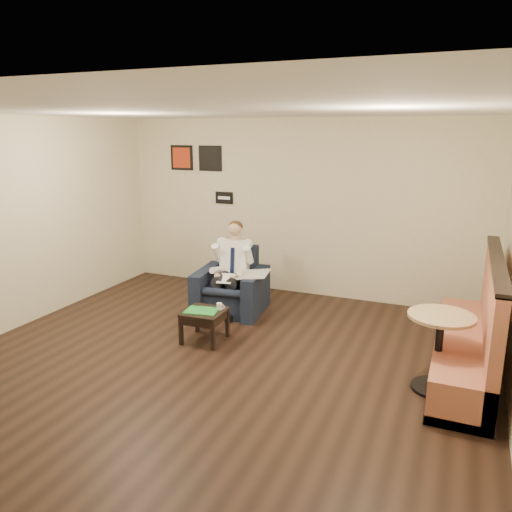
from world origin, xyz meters
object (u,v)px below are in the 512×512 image
at_px(seated_man, 228,272).
at_px(armchair, 231,281).
at_px(smartphone, 212,307).
at_px(green_folder, 202,311).
at_px(coffee_mug, 219,306).
at_px(cafe_table, 438,353).
at_px(banquette, 467,317).
at_px(side_table, 205,326).

bearing_deg(seated_man, armchair, 90.00).
bearing_deg(armchair, smartphone, -85.16).
xyz_separation_m(green_folder, smartphone, (0.06, 0.16, -0.00)).
xyz_separation_m(armchair, coffee_mug, (0.32, -0.99, -0.02)).
bearing_deg(cafe_table, banquette, 65.77).
xyz_separation_m(seated_man, side_table, (0.15, -0.99, -0.43)).
distance_m(side_table, smartphone, 0.25).
height_order(seated_man, banquette, banquette).
bearing_deg(side_table, armchair, 98.38).
distance_m(coffee_mug, cafe_table, 2.64).
bearing_deg(green_folder, side_table, 36.12).
xyz_separation_m(banquette, cafe_table, (-0.24, -0.54, -0.23)).
height_order(seated_man, coffee_mug, seated_man).
bearing_deg(smartphone, cafe_table, 1.16).
distance_m(banquette, cafe_table, 0.64).
height_order(armchair, smartphone, armchair).
bearing_deg(green_folder, armchair, 96.94).
height_order(coffee_mug, cafe_table, cafe_table).
relative_size(green_folder, banquette, 0.16).
xyz_separation_m(coffee_mug, cafe_table, (2.63, -0.28, -0.03)).
bearing_deg(smartphone, seated_man, 110.07).
height_order(seated_man, cafe_table, seated_man).
bearing_deg(cafe_table, seated_man, 158.54).
height_order(smartphone, cafe_table, cafe_table).
bearing_deg(seated_man, cafe_table, -28.46).
xyz_separation_m(armchair, cafe_table, (2.95, -1.27, -0.05)).
bearing_deg(armchair, seated_man, -90.00).
relative_size(side_table, banquette, 0.19).
relative_size(green_folder, coffee_mug, 4.74).
bearing_deg(coffee_mug, armchair, 107.80).
xyz_separation_m(green_folder, coffee_mug, (0.18, 0.13, 0.04)).
distance_m(armchair, side_table, 1.15).
xyz_separation_m(seated_man, smartphone, (0.19, -0.84, -0.22)).
distance_m(seated_man, smartphone, 0.89).
relative_size(seated_man, coffee_mug, 14.87).
relative_size(armchair, smartphone, 7.61).
distance_m(armchair, banquette, 3.28).
relative_size(banquette, cafe_table, 3.08).
bearing_deg(armchair, cafe_table, -30.34).
height_order(armchair, banquette, banquette).
relative_size(seated_man, smartphone, 10.09).
xyz_separation_m(armchair, seated_man, (0.01, -0.12, 0.17)).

